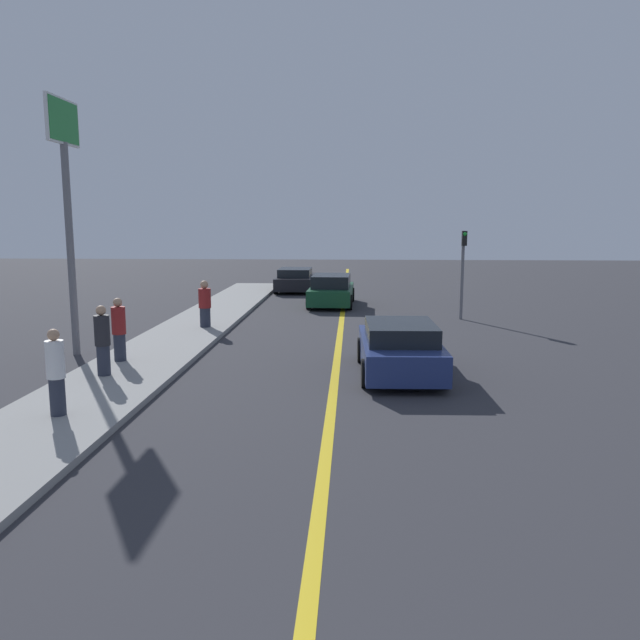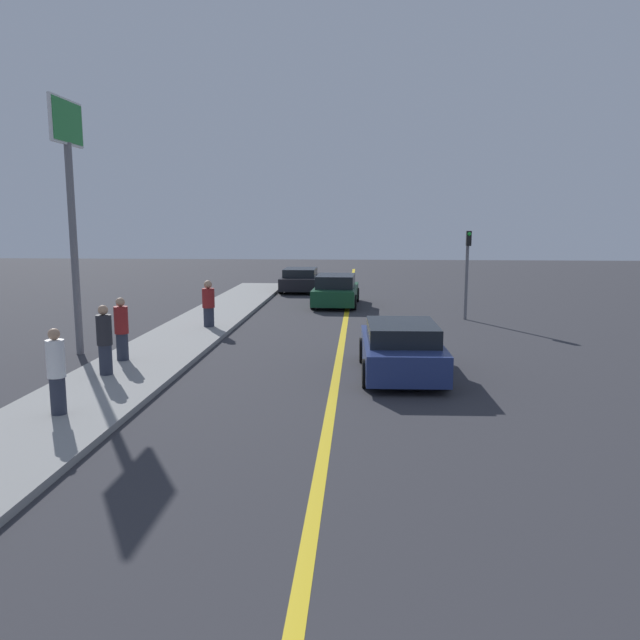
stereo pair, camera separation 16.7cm
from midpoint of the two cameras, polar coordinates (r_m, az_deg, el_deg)
The scene contains 11 objects.
road_center_line at distance 18.99m, azimuth 1.49°, elevation -2.18°, with size 0.20×60.00×0.01m.
sidewalk_left at distance 19.35m, azimuth -13.69°, elevation -2.03°, with size 2.55×35.12×0.14m.
car_near_right_lane at distance 15.23m, azimuth 6.99°, elevation -2.62°, with size 2.04×4.16×1.30m.
car_ahead_center at distance 27.51m, azimuth 0.87°, elevation 2.70°, with size 2.05×4.36×1.37m.
car_far_distant at distance 33.23m, azimuth -2.40°, elevation 3.69°, with size 2.01×4.25×1.23m.
pedestrian_near_curb at distance 12.51m, azimuth -23.36°, elevation -4.41°, with size 0.33×0.33×1.62m.
pedestrian_mid_group at distance 15.34m, azimuth -19.56°, elevation -1.79°, with size 0.35×0.35×1.64m.
pedestrian_far_standing at distance 16.79m, azimuth -18.18°, elevation -0.84°, with size 0.35×0.35×1.63m.
pedestrian_by_sign at distance 21.48m, azimuth -10.71°, elevation 1.42°, with size 0.42×0.42×1.58m.
traffic_light at distance 24.03m, azimuth 12.73°, elevation 4.99°, with size 0.18×0.40×3.34m.
roadside_sign at distance 18.47m, azimuth -22.50°, elevation 12.55°, with size 0.20×1.79×6.90m.
Camera 1 is at (0.41, -0.63, 3.70)m, focal length 35.00 mm.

